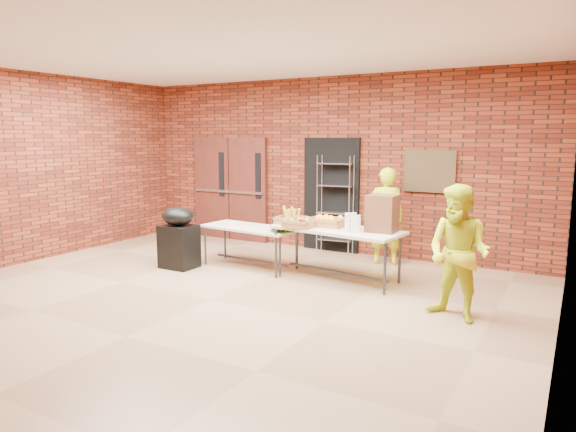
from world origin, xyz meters
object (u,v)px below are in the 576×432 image
object	(u,v)px
volunteer_woman	(386,216)
volunteer_man	(459,253)
table_right	(337,233)
covered_grill	(179,237)
table_left	(250,230)
coffee_dispenser	(382,213)
wire_rack	(335,205)

from	to	relation	value
volunteer_woman	volunteer_man	size ratio (longest dim) A/B	1.02
volunteer_woman	volunteer_man	xyz separation A→B (m)	(1.61, -2.13, -0.02)
table_right	covered_grill	xyz separation A→B (m)	(-2.55, -0.57, -0.22)
table_right	volunteer_woman	size ratio (longest dim) A/B	1.24
table_left	table_right	xyz separation A→B (m)	(1.57, -0.05, 0.11)
table_right	coffee_dispenser	size ratio (longest dim) A/B	3.84
volunteer_man	table_left	bearing A→B (deg)	-175.21
table_left	coffee_dispenser	distance (m)	2.27
table_left	covered_grill	xyz separation A→B (m)	(-0.98, -0.62, -0.11)
wire_rack	volunteer_woman	bearing A→B (deg)	-25.11
coffee_dispenser	table_left	bearing A→B (deg)	-179.67
table_left	table_right	bearing A→B (deg)	3.14
coffee_dispenser	volunteer_woman	world-z (taller)	volunteer_woman
wire_rack	coffee_dispenser	size ratio (longest dim) A/B	3.42
covered_grill	volunteer_woman	world-z (taller)	volunteer_woman
covered_grill	volunteer_man	bearing A→B (deg)	-2.86
covered_grill	wire_rack	bearing A→B (deg)	52.04
coffee_dispenser	volunteer_woman	size ratio (longest dim) A/B	0.32
volunteer_woman	wire_rack	bearing A→B (deg)	-38.16
wire_rack	coffee_dispenser	distance (m)	2.18
table_left	volunteer_woman	xyz separation A→B (m)	(1.84, 1.28, 0.20)
wire_rack	table_right	distance (m)	1.86
table_right	volunteer_woman	world-z (taller)	volunteer_woman
table_right	volunteer_woman	bearing A→B (deg)	85.95
table_right	coffee_dispenser	bearing A→B (deg)	13.23
table_right	volunteer_man	world-z (taller)	volunteer_man
covered_grill	volunteer_woman	size ratio (longest dim) A/B	0.61
table_left	covered_grill	bearing A→B (deg)	-142.80
table_right	volunteer_woman	distance (m)	1.37
table_left	volunteer_man	bearing A→B (deg)	-8.72
volunteer_man	covered_grill	bearing A→B (deg)	-164.39
table_left	table_right	distance (m)	1.57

